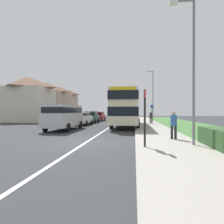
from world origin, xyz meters
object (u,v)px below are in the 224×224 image
at_px(parked_car_red, 99,116).
at_px(pedestrian_at_stop, 174,124).
at_px(parked_car_white, 82,118).
at_px(street_lamp_near, 191,61).
at_px(cycle_route_sign, 152,113).
at_px(street_lamp_mid, 152,93).
at_px(double_decker_bus, 126,107).
at_px(bus_stop_sign, 145,114).
at_px(parked_van_silver, 65,115).
at_px(parked_car_dark_green, 91,116).
at_px(pedestrian_walking_away, 151,117).

bearing_deg(parked_car_red, pedestrian_at_stop, -67.85).
relative_size(parked_car_white, pedestrian_at_stop, 2.43).
xyz_separation_m(parked_car_red, street_lamp_near, (8.86, -22.45, 3.07)).
bearing_deg(cycle_route_sign, parked_car_white, -159.11).
bearing_deg(street_lamp_near, street_lamp_mid, 89.90).
relative_size(double_decker_bus, bus_stop_sign, 4.25).
height_order(pedestrian_at_stop, cycle_route_sign, cycle_route_sign).
bearing_deg(bus_stop_sign, parked_car_red, 106.18).
distance_m(parked_car_white, street_lamp_mid, 11.35).
distance_m(double_decker_bus, street_lamp_near, 11.98).
height_order(parked_car_red, bus_stop_sign, bus_stop_sign).
distance_m(parked_car_red, street_lamp_near, 24.33).
distance_m(double_decker_bus, parked_van_silver, 7.02).
relative_size(double_decker_bus, pedestrian_at_stop, 6.62).
bearing_deg(parked_car_dark_green, street_lamp_mid, 9.37).
bearing_deg(parked_van_silver, parked_car_dark_green, 90.54).
bearing_deg(parked_van_silver, pedestrian_walking_away, 42.31).
xyz_separation_m(double_decker_bus, parked_car_red, (-5.36, 11.14, -1.27)).
relative_size(parked_car_white, street_lamp_mid, 0.53).
distance_m(pedestrian_walking_away, street_lamp_mid, 5.49).
bearing_deg(street_lamp_mid, parked_van_silver, -126.80).
distance_m(double_decker_bus, cycle_route_sign, 5.51).
distance_m(pedestrian_at_stop, cycle_route_sign, 14.02).
bearing_deg(street_lamp_near, cycle_route_sign, 90.97).
bearing_deg(bus_stop_sign, double_decker_bus, 96.47).
relative_size(double_decker_bus, pedestrian_walking_away, 6.62).
bearing_deg(parked_car_dark_green, cycle_route_sign, -9.00).
bearing_deg(parked_car_red, street_lamp_mid, -23.69).
relative_size(parked_van_silver, pedestrian_walking_away, 3.20).
distance_m(parked_van_silver, street_lamp_mid, 15.03).
height_order(parked_van_silver, parked_car_white, parked_van_silver).
bearing_deg(double_decker_bus, street_lamp_near, -72.81).
bearing_deg(pedestrian_walking_away, parked_car_dark_green, 161.48).
relative_size(parked_car_dark_green, street_lamp_near, 0.58).
bearing_deg(parked_car_red, double_decker_bus, -64.30).
height_order(double_decker_bus, parked_car_dark_green, double_decker_bus).
height_order(parked_car_dark_green, street_lamp_mid, street_lamp_mid).
bearing_deg(parked_car_white, parked_car_red, 89.94).
distance_m(parked_car_dark_green, pedestrian_walking_away, 8.81).
height_order(parked_car_dark_green, cycle_route_sign, cycle_route_sign).
distance_m(pedestrian_at_stop, pedestrian_walking_away, 12.58).
bearing_deg(parked_car_white, parked_van_silver, -89.12).
distance_m(parked_van_silver, cycle_route_sign, 12.35).
relative_size(parked_van_silver, street_lamp_near, 0.79).
xyz_separation_m(parked_van_silver, parked_car_dark_green, (-0.10, 10.31, -0.40)).
distance_m(pedestrian_walking_away, street_lamp_near, 14.60).
xyz_separation_m(double_decker_bus, pedestrian_at_stop, (3.09, -9.61, -1.17)).
height_order(parked_car_dark_green, bus_stop_sign, bus_stop_sign).
bearing_deg(bus_stop_sign, parked_car_white, 117.10).
relative_size(parked_car_dark_green, bus_stop_sign, 1.51).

